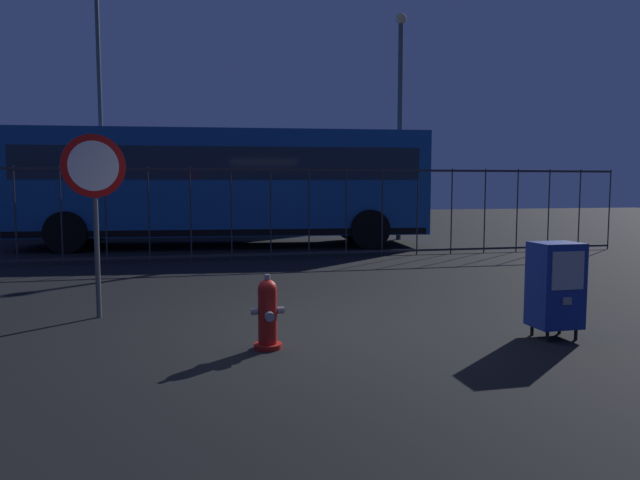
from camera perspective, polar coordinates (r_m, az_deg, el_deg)
ground_plane at (r=6.79m, az=-0.19°, el=-8.56°), size 60.00×60.00×0.00m
fire_hydrant at (r=5.99m, az=-5.02°, el=-7.02°), size 0.33×0.32×0.75m
newspaper_box_primary at (r=6.81m, az=21.53°, el=-3.99°), size 0.48×0.42×1.02m
stop_sign at (r=7.71m, az=-20.69°, el=4.77°), size 0.71×0.31×2.23m
fence_barrier at (r=13.09m, az=-6.58°, el=2.60°), size 18.03×0.04×2.00m
bus_near at (r=16.03m, az=-9.18°, el=5.53°), size 10.70×3.59×3.00m
bus_far at (r=20.70m, az=-15.32°, el=5.34°), size 10.72×3.75×3.00m
street_light_near_left at (r=17.99m, az=7.63°, el=12.28°), size 0.32×0.32×6.55m
street_light_near_right at (r=22.18m, az=-20.28°, el=13.37°), size 0.32×0.32×8.56m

